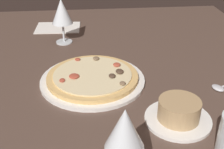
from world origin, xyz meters
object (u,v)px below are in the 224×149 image
(ramekin_on_saucer, at_px, (179,113))
(spoon, at_px, (222,87))
(wine_glass_near, at_px, (125,131))
(paper_menu, at_px, (58,28))
(wine_glass_far, at_px, (62,12))
(pizza_main, at_px, (93,78))

(ramekin_on_saucer, height_order, spoon, ramekin_on_saucer)
(wine_glass_near, height_order, paper_menu, wine_glass_near)
(spoon, bearing_deg, wine_glass_far, -129.25)
(pizza_main, height_order, wine_glass_near, wine_glass_near)
(wine_glass_far, bearing_deg, pizza_main, 17.65)
(ramekin_on_saucer, distance_m, wine_glass_far, 0.59)
(pizza_main, xyz_separation_m, paper_menu, (-0.46, -0.13, -0.01))
(ramekin_on_saucer, height_order, wine_glass_near, wine_glass_near)
(pizza_main, distance_m, ramekin_on_saucer, 0.28)
(wine_glass_far, bearing_deg, wine_glass_near, 12.14)
(ramekin_on_saucer, distance_m, paper_menu, 0.74)
(wine_glass_near, distance_m, spoon, 0.44)
(wine_glass_near, bearing_deg, ramekin_on_saucer, 134.75)
(spoon, bearing_deg, wine_glass_near, -48.44)
(paper_menu, bearing_deg, ramekin_on_saucer, 28.66)
(wine_glass_far, relative_size, spoon, 1.50)
(ramekin_on_saucer, xyz_separation_m, wine_glass_near, (0.15, -0.15, 0.08))
(paper_menu, bearing_deg, pizza_main, 18.30)
(wine_glass_near, distance_m, paper_menu, 0.84)
(wine_glass_far, xyz_separation_m, spoon, (0.38, 0.46, -0.11))
(pizza_main, bearing_deg, wine_glass_far, -162.35)
(wine_glass_near, bearing_deg, paper_menu, -167.93)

